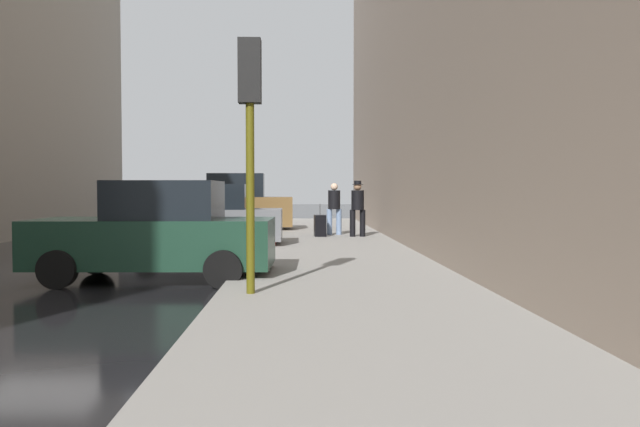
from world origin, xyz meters
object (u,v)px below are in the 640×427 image
object	(u,v)px
parked_dark_green_sedan	(157,233)
rolling_suitcase	(320,226)
pedestrian_with_fedora	(358,206)
fire_hydrant	(272,232)
traffic_light	(250,110)
pedestrian_in_jeans	(334,206)
parked_bronze_suv	(232,206)
parked_gray_coupe	(207,218)

from	to	relation	value
parked_dark_green_sedan	rolling_suitcase	bearing A→B (deg)	69.78
rolling_suitcase	pedestrian_with_fedora	bearing A→B (deg)	-8.19
parked_dark_green_sedan	fire_hydrant	distance (m)	5.78
traffic_light	rolling_suitcase	distance (m)	11.33
pedestrian_in_jeans	rolling_suitcase	world-z (taller)	pedestrian_in_jeans
parked_dark_green_sedan	pedestrian_in_jeans	xyz separation A→B (m)	(3.69, 9.41, 0.26)
parked_bronze_suv	traffic_light	size ratio (longest dim) A/B	1.29
traffic_light	pedestrian_in_jeans	world-z (taller)	traffic_light
parked_gray_coupe	pedestrian_with_fedora	world-z (taller)	pedestrian_with_fedora
rolling_suitcase	pedestrian_in_jeans	bearing A→B (deg)	56.04
parked_bronze_suv	fire_hydrant	xyz separation A→B (m)	(1.80, -6.95, -0.54)
pedestrian_in_jeans	rolling_suitcase	xyz separation A→B (m)	(-0.49, -0.73, -0.61)
parked_bronze_suv	pedestrian_in_jeans	xyz separation A→B (m)	(3.69, -3.02, 0.07)
rolling_suitcase	fire_hydrant	bearing A→B (deg)	-113.53
pedestrian_with_fedora	rolling_suitcase	xyz separation A→B (m)	(-1.19, 0.17, -0.65)
parked_bronze_suv	parked_gray_coupe	bearing A→B (deg)	-90.00
pedestrian_in_jeans	pedestrian_with_fedora	distance (m)	1.14
parked_gray_coupe	pedestrian_with_fedora	size ratio (longest dim) A/B	2.37
traffic_light	pedestrian_with_fedora	distance (m)	11.25
parked_dark_green_sedan	fire_hydrant	size ratio (longest dim) A/B	6.03
traffic_light	pedestrian_in_jeans	xyz separation A→B (m)	(1.84, 11.75, -1.65)
parked_bronze_suv	rolling_suitcase	world-z (taller)	parked_bronze_suv
parked_dark_green_sedan	parked_gray_coupe	size ratio (longest dim) A/B	1.01
traffic_light	rolling_suitcase	size ratio (longest dim) A/B	3.46
parked_dark_green_sedan	pedestrian_with_fedora	size ratio (longest dim) A/B	2.39
parked_gray_coupe	pedestrian_in_jeans	distance (m)	5.08
pedestrian_with_fedora	parked_bronze_suv	bearing A→B (deg)	138.20
parked_bronze_suv	rolling_suitcase	bearing A→B (deg)	-49.57
parked_bronze_suv	rolling_suitcase	xyz separation A→B (m)	(3.20, -3.75, -0.54)
parked_bronze_suv	fire_hydrant	bearing A→B (deg)	-75.45
parked_dark_green_sedan	parked_gray_coupe	bearing A→B (deg)	90.00
fire_hydrant	traffic_light	size ratio (longest dim) A/B	0.20
traffic_light	pedestrian_in_jeans	size ratio (longest dim) A/B	2.11
parked_dark_green_sedan	pedestrian_in_jeans	distance (m)	10.11
parked_gray_coupe	traffic_light	size ratio (longest dim) A/B	1.17
pedestrian_in_jeans	traffic_light	bearing A→B (deg)	-98.88
fire_hydrant	parked_bronze_suv	bearing A→B (deg)	104.55
parked_gray_coupe	fire_hydrant	size ratio (longest dim) A/B	5.99
parked_bronze_suv	pedestrian_with_fedora	bearing A→B (deg)	-41.80
traffic_light	pedestrian_with_fedora	size ratio (longest dim) A/B	2.03
traffic_light	parked_bronze_suv	bearing A→B (deg)	97.15
parked_dark_green_sedan	traffic_light	size ratio (longest dim) A/B	1.18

